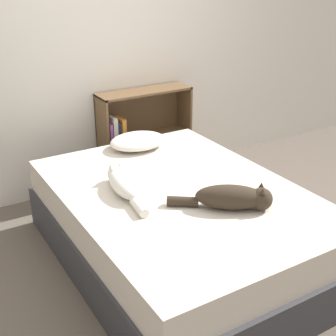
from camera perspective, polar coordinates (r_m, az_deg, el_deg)
The scene contains 7 objects.
ground_plane at distance 3.34m, azimuth 1.38°, elevation -10.98°, with size 8.00×8.00×0.00m, color brown.
wall_back at distance 4.08m, azimuth -9.70°, elevation 14.31°, with size 8.00×0.06×2.50m.
bed at distance 3.20m, azimuth 1.43°, elevation -7.08°, with size 1.47×2.04×0.54m.
pillow at distance 3.74m, azimuth -3.71°, elevation 3.30°, with size 0.46×0.35×0.11m.
cat_light at distance 3.03m, azimuth -5.43°, elevation -1.89°, with size 0.22×0.59×0.14m.
cat_dark at distance 2.84m, azimuth 8.05°, elevation -3.59°, with size 0.55×0.45×0.16m.
bookshelf at distance 4.33m, azimuth -3.44°, elevation 4.12°, with size 0.86×0.26×0.86m.
Camera 1 is at (-1.48, -2.30, 1.92)m, focal length 50.00 mm.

